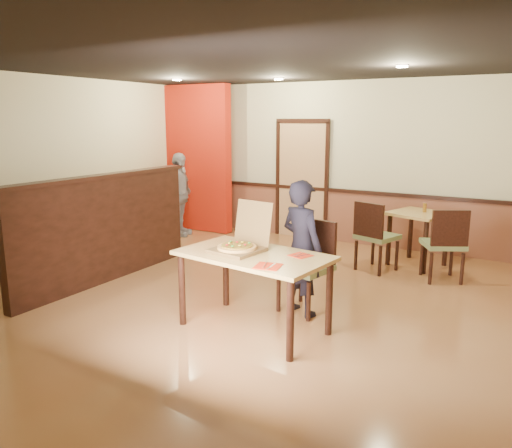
{
  "coord_description": "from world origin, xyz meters",
  "views": [
    {
      "loc": [
        3.01,
        -4.84,
        2.16
      ],
      "look_at": [
        0.22,
        0.0,
        0.98
      ],
      "focal_mm": 35.0,
      "sensor_mm": 36.0,
      "label": 1
    }
  ],
  "objects_px": {
    "main_table": "(254,264)",
    "condiment": "(425,208)",
    "side_chair_left": "(374,234)",
    "side_table": "(418,224)",
    "diner": "(302,248)",
    "passerby": "(179,195)",
    "diner_chair": "(309,262)",
    "pizza_box": "(240,245)",
    "side_chair_right": "(445,242)"
  },
  "relations": [
    {
      "from": "side_chair_right",
      "to": "condiment",
      "type": "xyz_separation_m",
      "value": [
        -0.42,
        0.68,
        0.32
      ]
    },
    {
      "from": "side_chair_right",
      "to": "diner",
      "type": "bearing_deg",
      "value": 30.69
    },
    {
      "from": "passerby",
      "to": "pizza_box",
      "type": "xyz_separation_m",
      "value": [
        3.19,
        -3.0,
        0.11
      ]
    },
    {
      "from": "side_table",
      "to": "pizza_box",
      "type": "xyz_separation_m",
      "value": [
        -1.12,
        -3.22,
        0.26
      ]
    },
    {
      "from": "diner",
      "to": "condiment",
      "type": "height_order",
      "value": "diner"
    },
    {
      "from": "main_table",
      "to": "diner",
      "type": "xyz_separation_m",
      "value": [
        0.23,
        0.65,
        0.05
      ]
    },
    {
      "from": "side_table",
      "to": "passerby",
      "type": "distance_m",
      "value": 4.31
    },
    {
      "from": "pizza_box",
      "to": "condiment",
      "type": "xyz_separation_m",
      "value": [
        1.18,
        3.28,
        -0.01
      ]
    },
    {
      "from": "passerby",
      "to": "side_chair_left",
      "type": "bearing_deg",
      "value": -110.08
    },
    {
      "from": "side_chair_left",
      "to": "side_table",
      "type": "height_order",
      "value": "side_chair_left"
    },
    {
      "from": "diner_chair",
      "to": "side_chair_right",
      "type": "bearing_deg",
      "value": 69.63
    },
    {
      "from": "pizza_box",
      "to": "condiment",
      "type": "relative_size",
      "value": 4.53
    },
    {
      "from": "passerby",
      "to": "side_chair_right",
      "type": "bearing_deg",
      "value": -108.84
    },
    {
      "from": "main_table",
      "to": "diner_chair",
      "type": "bearing_deg",
      "value": 79.36
    },
    {
      "from": "main_table",
      "to": "side_chair_left",
      "type": "height_order",
      "value": "side_chair_left"
    },
    {
      "from": "side_table",
      "to": "passerby",
      "type": "bearing_deg",
      "value": -177.03
    },
    {
      "from": "side_chair_right",
      "to": "side_table",
      "type": "distance_m",
      "value": 0.79
    },
    {
      "from": "side_chair_left",
      "to": "diner_chair",
      "type": "bearing_deg",
      "value": 101.99
    },
    {
      "from": "diner_chair",
      "to": "side_chair_right",
      "type": "distance_m",
      "value": 2.16
    },
    {
      "from": "passerby",
      "to": "condiment",
      "type": "height_order",
      "value": "passerby"
    },
    {
      "from": "side_chair_left",
      "to": "diner",
      "type": "height_order",
      "value": "diner"
    },
    {
      "from": "side_chair_right",
      "to": "passerby",
      "type": "distance_m",
      "value": 4.81
    },
    {
      "from": "side_chair_left",
      "to": "passerby",
      "type": "bearing_deg",
      "value": 12.48
    },
    {
      "from": "main_table",
      "to": "side_chair_right",
      "type": "height_order",
      "value": "side_chair_right"
    },
    {
      "from": "side_chair_left",
      "to": "condiment",
      "type": "relative_size",
      "value": 7.56
    },
    {
      "from": "diner_chair",
      "to": "condiment",
      "type": "xyz_separation_m",
      "value": [
        0.74,
        2.5,
        0.31
      ]
    },
    {
      "from": "side_chair_left",
      "to": "condiment",
      "type": "height_order",
      "value": "side_chair_left"
    },
    {
      "from": "side_chair_right",
      "to": "diner",
      "type": "height_order",
      "value": "diner"
    },
    {
      "from": "main_table",
      "to": "side_chair_left",
      "type": "distance_m",
      "value": 2.67
    },
    {
      "from": "side_chair_right",
      "to": "condiment",
      "type": "bearing_deg",
      "value": -86.25
    },
    {
      "from": "side_chair_left",
      "to": "diner",
      "type": "xyz_separation_m",
      "value": [
        -0.23,
        -1.97,
        0.21
      ]
    },
    {
      "from": "side_chair_left",
      "to": "side_chair_right",
      "type": "distance_m",
      "value": 0.96
    },
    {
      "from": "main_table",
      "to": "side_chair_right",
      "type": "bearing_deg",
      "value": 68.77
    },
    {
      "from": "main_table",
      "to": "condiment",
      "type": "height_order",
      "value": "condiment"
    },
    {
      "from": "diner",
      "to": "passerby",
      "type": "relative_size",
      "value": 0.98
    },
    {
      "from": "side_table",
      "to": "diner",
      "type": "bearing_deg",
      "value": -105.2
    },
    {
      "from": "main_table",
      "to": "side_table",
      "type": "distance_m",
      "value": 3.38
    },
    {
      "from": "passerby",
      "to": "side_table",
      "type": "bearing_deg",
      "value": -101.18
    },
    {
      "from": "side_table",
      "to": "pizza_box",
      "type": "distance_m",
      "value": 3.42
    },
    {
      "from": "diner_chair",
      "to": "condiment",
      "type": "bearing_deg",
      "value": 85.72
    },
    {
      "from": "main_table",
      "to": "passerby",
      "type": "relative_size",
      "value": 1.05
    },
    {
      "from": "passerby",
      "to": "pizza_box",
      "type": "height_order",
      "value": "passerby"
    },
    {
      "from": "diner_chair",
      "to": "side_chair_right",
      "type": "height_order",
      "value": "diner_chair"
    },
    {
      "from": "diner",
      "to": "pizza_box",
      "type": "distance_m",
      "value": 0.76
    },
    {
      "from": "side_chair_left",
      "to": "side_chair_right",
      "type": "xyz_separation_m",
      "value": [
        0.96,
        0.01,
        -0.0
      ]
    },
    {
      "from": "diner",
      "to": "passerby",
      "type": "height_order",
      "value": "passerby"
    },
    {
      "from": "diner_chair",
      "to": "side_chair_left",
      "type": "distance_m",
      "value": 1.83
    },
    {
      "from": "side_table",
      "to": "diner",
      "type": "distance_m",
      "value": 2.69
    },
    {
      "from": "pizza_box",
      "to": "diner_chair",
      "type": "bearing_deg",
      "value": 68.91
    },
    {
      "from": "side_chair_left",
      "to": "passerby",
      "type": "distance_m",
      "value": 3.86
    }
  ]
}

